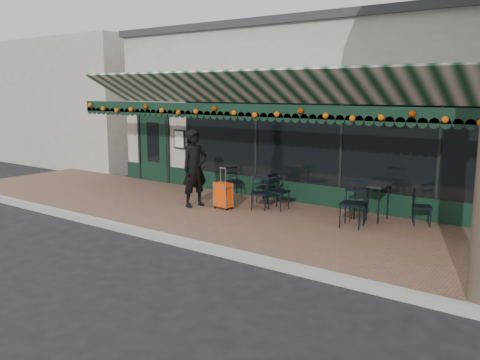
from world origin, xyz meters
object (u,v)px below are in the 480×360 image
Objects in this scene: chair_a_front at (352,204)px; chair_b_right at (279,192)px; cafe_table_a at (372,187)px; chair_a_right at (422,207)px; woman at (195,168)px; chair_solo at (234,181)px; chair_b_front at (259,194)px; cafe_table_b at (265,178)px; suitcase at (223,195)px; chair_a_left at (359,204)px; chair_b_left at (266,188)px.

chair_a_front is 2.09m from chair_b_right.
chair_a_right is at bearing 10.00° from cafe_table_a.
woman is 1.63m from chair_solo.
chair_b_front is (-3.49, -0.86, -0.00)m from chair_a_right.
cafe_table_a is 1.20× the size of cafe_table_b.
woman is at bearing -161.71° from cafe_table_a.
chair_a_right is at bearing 33.58° from chair_a_front.
chair_b_right reaches higher than chair_solo.
suitcase is 1.23× the size of cafe_table_a.
chair_b_right reaches higher than cafe_table_b.
chair_a_right is 0.99× the size of chair_solo.
suitcase is at bearing 175.95° from chair_a_front.
cafe_table_a is 1.03× the size of chair_a_left.
chair_b_left is (0.07, -0.09, -0.21)m from cafe_table_b.
suitcase reaches higher than cafe_table_b.
chair_b_right is (1.08, 0.72, 0.09)m from suitcase.
cafe_table_b is 0.79× the size of chair_b_right.
chair_a_left is at bearing -19.42° from chair_b_front.
chair_solo is at bearing 14.86° from woman.
chair_solo is at bearing 126.41° from suitcase.
suitcase is 3.14m from chair_a_left.
suitcase is at bearing -91.88° from chair_a_left.
chair_b_right is (-2.11, -0.38, -0.29)m from cafe_table_a.
chair_a_front reaches higher than cafe_table_b.
chair_a_right reaches higher than cafe_table_b.
chair_b_left reaches higher than chair_a_right.
chair_solo is (-1.45, 0.93, 0.00)m from chair_b_front.
chair_a_front is at bearing -18.93° from cafe_table_b.
woman is 4.12m from cafe_table_a.
chair_b_front is at bearing 38.34° from suitcase.
chair_a_front reaches higher than chair_b_left.
chair_b_right is at bearing 77.64° from chair_a_right.
cafe_table_a is at bearing 89.40° from chair_b_left.
chair_b_left is at bearing -113.81° from chair_a_left.
cafe_table_a is 1.09m from chair_a_right.
chair_b_right is (-2.04, 0.45, -0.06)m from chair_a_front.
suitcase is at bearing 124.92° from chair_b_right.
chair_solo is (-1.17, 0.23, 0.00)m from chair_b_left.
chair_a_left is (3.04, 0.79, 0.06)m from suitcase.
chair_a_left is at bearing -86.89° from chair_b_right.
woman is 2.40× the size of chair_solo.
chair_b_left is (-2.59, 0.33, -0.00)m from chair_a_left.
chair_a_left and chair_solo have the same top height.
woman is at bearing -156.95° from suitcase.
chair_b_right is 1.91m from chair_solo.
chair_a_front is 1.25× the size of chair_b_left.
suitcase is at bearing -60.72° from woman.
cafe_table_a is at bearing -57.16° from woman.
chair_solo is at bearing 176.33° from cafe_table_a.
chair_a_left is 1.01× the size of chair_b_left.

